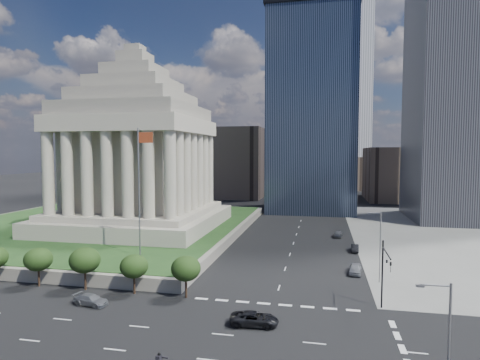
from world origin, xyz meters
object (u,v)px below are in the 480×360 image
(traffic_signal_ne, at_px, (385,268))
(parked_sedan_mid, at_px, (355,248))
(war_memorial, at_px, (137,137))
(parked_sedan_far, at_px, (338,234))
(pickup_truck, at_px, (254,319))
(parked_sedan_near, at_px, (355,269))
(street_lamp_north, at_px, (379,243))
(street_lamp_south, at_px, (446,350))
(suv_grey, at_px, (91,300))
(flagpole, at_px, (140,185))

(traffic_signal_ne, bearing_deg, parked_sedan_mid, 91.99)
(war_memorial, height_order, parked_sedan_far, war_memorial)
(pickup_truck, xyz_separation_m, parked_sedan_near, (11.80, 20.84, 0.04))
(street_lamp_north, xyz_separation_m, parked_sedan_far, (-4.33, 29.93, -4.96))
(street_lamp_south, distance_m, parked_sedan_far, 61.28)
(suv_grey, bearing_deg, pickup_truck, -84.68)
(street_lamp_south, distance_m, parked_sedan_mid, 48.70)
(traffic_signal_ne, relative_size, parked_sedan_mid, 2.09)
(traffic_signal_ne, distance_m, street_lamp_north, 11.34)
(pickup_truck, distance_m, suv_grey, 20.04)
(war_memorial, xyz_separation_m, street_lamp_north, (47.33, -23.00, -15.74))
(suv_grey, distance_m, parked_sedan_mid, 46.55)
(pickup_truck, bearing_deg, war_memorial, 34.06)
(street_lamp_north, height_order, parked_sedan_near, street_lamp_north)
(parked_sedan_near, bearing_deg, flagpole, -164.98)
(suv_grey, xyz_separation_m, parked_sedan_near, (31.78, 19.24, 0.11))
(suv_grey, bearing_deg, traffic_signal_ne, -72.77)
(street_lamp_south, bearing_deg, suv_grey, 156.08)
(street_lamp_north, bearing_deg, pickup_truck, -130.27)
(parked_sedan_near, xyz_separation_m, parked_sedan_far, (-1.52, 26.34, -0.05))
(flagpole, bearing_deg, street_lamp_south, -40.47)
(street_lamp_south, height_order, suv_grey, street_lamp_south)
(pickup_truck, relative_size, suv_grey, 1.16)
(war_memorial, relative_size, street_lamp_north, 3.90)
(war_memorial, bearing_deg, parked_sedan_mid, -7.01)
(suv_grey, relative_size, parked_sedan_mid, 1.16)
(traffic_signal_ne, bearing_deg, pickup_truck, -156.67)
(war_memorial, height_order, parked_sedan_mid, war_memorial)
(street_lamp_north, relative_size, pickup_truck, 1.96)
(flagpole, relative_size, street_lamp_south, 2.00)
(street_lamp_south, relative_size, pickup_truck, 1.96)
(street_lamp_north, bearing_deg, suv_grey, -155.65)
(traffic_signal_ne, bearing_deg, street_lamp_south, -87.59)
(street_lamp_south, distance_m, street_lamp_north, 31.00)
(traffic_signal_ne, relative_size, street_lamp_south, 0.80)
(parked_sedan_mid, bearing_deg, war_memorial, 176.53)
(pickup_truck, bearing_deg, parked_sedan_far, -17.34)
(war_memorial, relative_size, parked_sedan_far, 9.43)
(war_memorial, xyz_separation_m, pickup_truck, (32.71, -40.25, -20.69))
(pickup_truck, bearing_deg, street_lamp_south, -138.29)
(parked_sedan_mid, height_order, parked_sedan_far, parked_sedan_far)
(war_memorial, distance_m, traffic_signal_ne, 60.00)
(street_lamp_south, xyz_separation_m, parked_sedan_mid, (-1.83, 48.41, -5.03))
(street_lamp_south, xyz_separation_m, parked_sedan_far, (-4.33, 60.93, -4.96))
(traffic_signal_ne, bearing_deg, suv_grey, -172.66)
(traffic_signal_ne, height_order, parked_sedan_near, traffic_signal_ne)
(traffic_signal_ne, xyz_separation_m, street_lamp_south, (0.83, -19.70, 0.41))
(flagpole, distance_m, street_lamp_north, 35.95)
(pickup_truck, bearing_deg, suv_grey, 80.40)
(parked_sedan_far, bearing_deg, suv_grey, -113.88)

